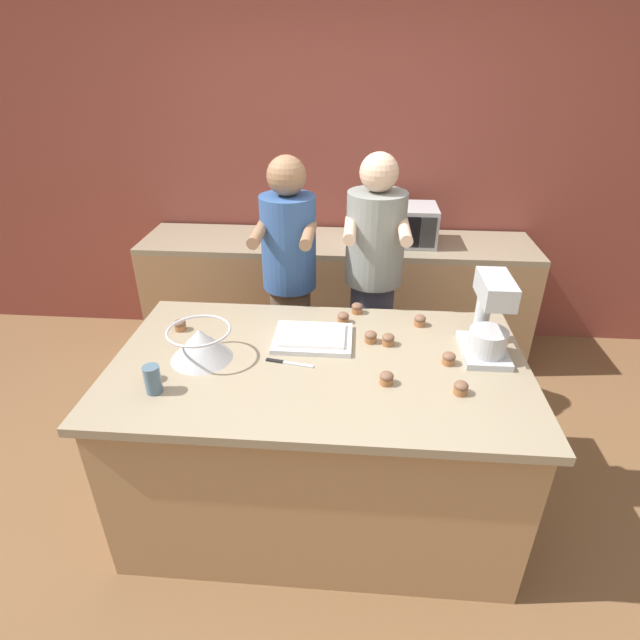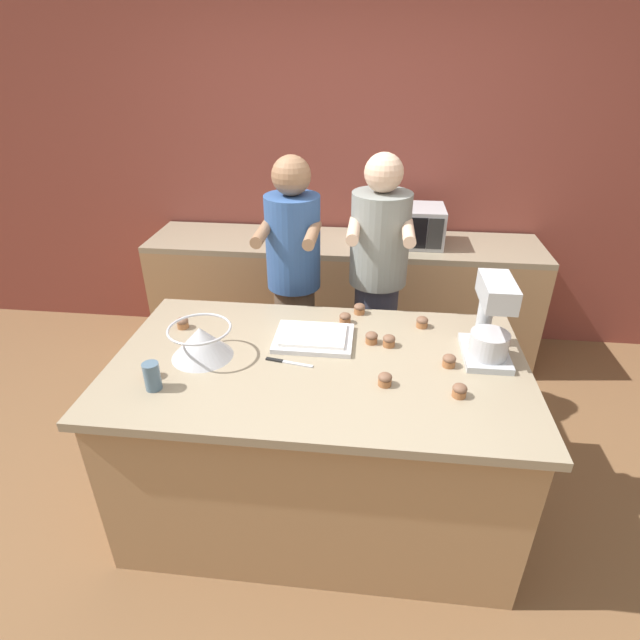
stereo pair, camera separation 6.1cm
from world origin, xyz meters
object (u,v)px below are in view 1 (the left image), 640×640
object	(u,v)px
knife	(286,363)
cupcake_2	(386,378)
mixing_bowl	(200,343)
cupcake_9	(357,308)
microwave_oven	(400,224)
cupcake_8	(388,339)
person_left	(290,287)
cupcake_6	(151,374)
baking_tray	(313,337)
drinking_glass	(153,379)
cupcake_4	(449,358)
person_right	(373,289)
stand_mixer	(489,321)
cupcake_3	(420,320)
cupcake_0	(461,388)
cupcake_7	(180,325)
cupcake_1	(371,337)
cupcake_5	(343,318)

from	to	relation	value
knife	cupcake_2	bearing A→B (deg)	-15.27
mixing_bowl	cupcake_9	size ratio (longest dim) A/B	4.85
cupcake_9	microwave_oven	bearing A→B (deg)	75.33
microwave_oven	cupcake_8	bearing A→B (deg)	-95.38
person_left	cupcake_6	world-z (taller)	person_left
baking_tray	knife	xyz separation A→B (m)	(-0.10, -0.20, -0.02)
drinking_glass	cupcake_6	world-z (taller)	drinking_glass
microwave_oven	cupcake_4	bearing A→B (deg)	-85.11
microwave_oven	drinking_glass	bearing A→B (deg)	-120.89
person_right	cupcake_8	world-z (taller)	person_right
stand_mixer	cupcake_3	distance (m)	0.39
cupcake_4	cupcake_9	xyz separation A→B (m)	(-0.41, 0.45, 0.00)
mixing_bowl	knife	bearing A→B (deg)	-1.73
stand_mixer	cupcake_6	bearing A→B (deg)	-167.45
baking_tray	stand_mixer	bearing A→B (deg)	-3.77
cupcake_2	cupcake_6	xyz separation A→B (m)	(-0.98, -0.05, 0.00)
cupcake_9	cupcake_0	bearing A→B (deg)	-57.30
cupcake_2	cupcake_8	bearing A→B (deg)	86.47
mixing_bowl	cupcake_6	distance (m)	0.25
baking_tray	cupcake_9	bearing A→B (deg)	55.67
cupcake_2	cupcake_7	size ratio (longest dim) A/B	1.00
person_right	mixing_bowl	bearing A→B (deg)	-132.77
mixing_bowl	person_right	bearing A→B (deg)	47.23
baking_tray	cupcake_2	xyz separation A→B (m)	(0.34, -0.32, 0.01)
microwave_oven	cupcake_1	distance (m)	1.38
cupcake_8	cupcake_9	distance (m)	0.34
baking_tray	cupcake_6	size ratio (longest dim) A/B	6.32
person_right	drinking_glass	xyz separation A→B (m)	(-0.90, -1.10, 0.08)
person_right	cupcake_9	size ratio (longest dim) A/B	28.06
knife	cupcake_8	distance (m)	0.49
cupcake_5	cupcake_6	bearing A→B (deg)	-144.43
drinking_glass	cupcake_6	bearing A→B (deg)	117.88
person_right	stand_mixer	xyz separation A→B (m)	(0.49, -0.70, 0.19)
stand_mixer	knife	bearing A→B (deg)	-170.34
drinking_glass	cupcake_3	xyz separation A→B (m)	(1.13, 0.64, -0.03)
cupcake_0	cupcake_4	size ratio (longest dim) A/B	1.00
person_left	cupcake_5	size ratio (longest dim) A/B	27.67
cupcake_9	cupcake_5	bearing A→B (deg)	-121.52
person_left	cupcake_9	xyz separation A→B (m)	(0.40, -0.35, 0.05)
stand_mixer	drinking_glass	xyz separation A→B (m)	(-1.39, -0.40, -0.11)
cupcake_8	cupcake_7	bearing A→B (deg)	176.72
mixing_bowl	cupcake_1	xyz separation A→B (m)	(0.76, 0.20, -0.05)
microwave_oven	person_right	bearing A→B (deg)	-104.86
person_right	knife	distance (m)	0.94
cupcake_1	cupcake_2	xyz separation A→B (m)	(0.06, -0.33, 0.00)
mixing_bowl	drinking_glass	xyz separation A→B (m)	(-0.12, -0.26, -0.02)
microwave_oven	cupcake_2	size ratio (longest dim) A/B	8.45
baking_tray	cupcake_2	distance (m)	0.47
cupcake_4	cupcake_3	bearing A→B (deg)	105.42
drinking_glass	cupcake_3	world-z (taller)	drinking_glass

